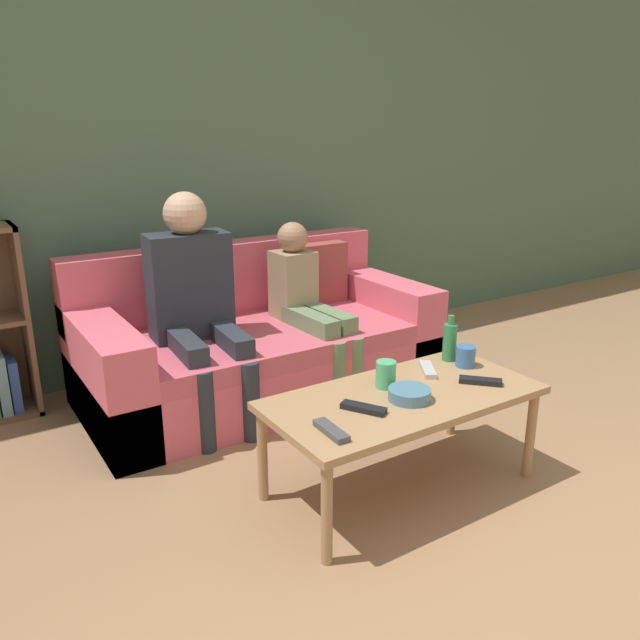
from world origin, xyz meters
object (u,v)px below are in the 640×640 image
Objects in this scene: tv_remote_1 at (363,408)px; bottle at (450,341)px; tv_remote_0 at (480,381)px; snack_bowl at (409,394)px; tv_remote_2 at (428,370)px; couch at (258,345)px; cup_far at (386,374)px; tv_remote_3 at (331,431)px; cup_near at (466,356)px; person_adult at (194,293)px; person_child at (308,301)px; coffee_table at (403,404)px.

tv_remote_1 is 0.82× the size of bottle.
snack_bowl is at bearing 130.54° from tv_remote_0.
tv_remote_0 is 0.93× the size of tv_remote_2.
couch is 1.25m from tv_remote_1.
couch is at bearing 90.44° from snack_bowl.
cup_far reaches higher than tv_remote_3.
cup_near reaches higher than tv_remote_3.
person_adult is 1.32m from cup_near.
bottle is at bearing 28.11° from snack_bowl.
tv_remote_3 is (-0.39, -1.30, 0.16)m from couch.
tv_remote_0 and tv_remote_3 have the same top height.
couch is at bearing 75.56° from tv_remote_3.
cup_far is at bearing 89.91° from snack_bowl.
tv_remote_3 is (-0.84, -0.20, -0.03)m from cup_near.
tv_remote_0 is 0.35m from snack_bowl.
cup_near is at bearing -85.95° from bottle.
person_child is (0.24, -0.14, 0.25)m from couch.
tv_remote_0 is at bearing 4.40° from tv_remote_3.
bottle is at bearing 23.01° from coffee_table.
snack_bowl is at bearing -104.31° from person_child.
cup_far is at bearing -106.03° from person_child.
tv_remote_2 is at bearing 26.58° from coffee_table.
tv_remote_0 is (0.11, -1.14, -0.09)m from person_child.
cup_near is 0.45m from snack_bowl.
tv_remote_0 is at bearing -35.78° from tv_remote_1.
cup_far reaches higher than tv_remote_2.
bottle is at bearing 94.05° from cup_near.
tv_remote_1 is at bearing -161.56° from bottle.
couch reaches higher than bottle.
person_child is 5.43× the size of tv_remote_2.
tv_remote_3 is 1.05× the size of snack_bowl.
cup_far is 0.69× the size of tv_remote_0.
tv_remote_3 is at bearing 172.32° from tv_remote_1.
couch is 1.34m from tv_remote_0.
couch is 1.13m from bottle.
coffee_table is 0.46m from bottle.
person_adult reaches higher than bottle.
tv_remote_0 is at bearing -6.30° from snack_bowl.
person_child is 5.36× the size of tv_remote_1.
cup_near is at bearing 17.19° from snack_bowl.
person_adult is at bearing 172.04° from person_child.
couch reaches higher than tv_remote_0.
person_adult is 1.24m from snack_bowl.
cup_far is 0.63× the size of tv_remote_1.
coffee_table is 1.21m from person_adult.
cup_far is at bearing -64.86° from person_adult.
cup_far is 0.25m from tv_remote_2.
tv_remote_3 is (-0.65, -0.23, 0.00)m from tv_remote_2.
person_child is at bearing -29.83° from couch.
cup_near reaches higher than coffee_table.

